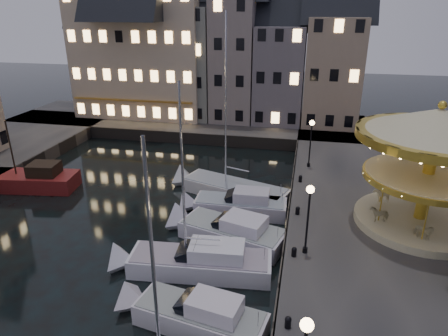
% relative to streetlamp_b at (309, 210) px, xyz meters
% --- Properties ---
extents(ground, '(160.00, 160.00, 0.00)m').
position_rel_streetlamp_b_xyz_m(ground, '(-7.20, -1.00, -4.02)').
color(ground, black).
rests_on(ground, ground).
extents(quay_east, '(16.00, 56.00, 1.30)m').
position_rel_streetlamp_b_xyz_m(quay_east, '(6.80, 5.00, -3.37)').
color(quay_east, '#474442').
rests_on(quay_east, ground).
extents(quay_north, '(44.00, 12.00, 1.30)m').
position_rel_streetlamp_b_xyz_m(quay_north, '(-15.20, 27.00, -3.37)').
color(quay_north, '#474442').
rests_on(quay_north, ground).
extents(quaywall_e, '(0.15, 44.00, 1.30)m').
position_rel_streetlamp_b_xyz_m(quaywall_e, '(-1.20, 5.00, -3.37)').
color(quaywall_e, '#47423A').
rests_on(quaywall_e, ground).
extents(quaywall_n, '(48.00, 0.15, 1.30)m').
position_rel_streetlamp_b_xyz_m(quaywall_n, '(-13.20, 21.00, -3.37)').
color(quaywall_n, '#47423A').
rests_on(quaywall_n, ground).
extents(streetlamp_b, '(0.44, 0.44, 4.17)m').
position_rel_streetlamp_b_xyz_m(streetlamp_b, '(0.00, 0.00, 0.00)').
color(streetlamp_b, black).
rests_on(streetlamp_b, quay_east).
extents(streetlamp_c, '(0.44, 0.44, 4.17)m').
position_rel_streetlamp_b_xyz_m(streetlamp_c, '(0.00, 13.50, 0.00)').
color(streetlamp_c, black).
rests_on(streetlamp_c, quay_east).
extents(bollard_a, '(0.30, 0.30, 0.57)m').
position_rel_streetlamp_b_xyz_m(bollard_a, '(-0.60, -6.00, -2.41)').
color(bollard_a, black).
rests_on(bollard_a, quay_east).
extents(bollard_b, '(0.30, 0.30, 0.57)m').
position_rel_streetlamp_b_xyz_m(bollard_b, '(-0.60, -0.50, -2.41)').
color(bollard_b, black).
rests_on(bollard_b, quay_east).
extents(bollard_c, '(0.30, 0.30, 0.57)m').
position_rel_streetlamp_b_xyz_m(bollard_c, '(-0.60, 4.50, -2.41)').
color(bollard_c, black).
rests_on(bollard_c, quay_east).
extents(bollard_d, '(0.30, 0.30, 0.57)m').
position_rel_streetlamp_b_xyz_m(bollard_d, '(-0.60, 10.00, -2.41)').
color(bollard_d, black).
rests_on(bollard_d, quay_east).
extents(townhouse_na, '(5.50, 8.00, 12.80)m').
position_rel_streetlamp_b_xyz_m(townhouse_na, '(-26.70, 29.00, 3.76)').
color(townhouse_na, '#9E937A').
rests_on(townhouse_na, quay_north).
extents(townhouse_nb, '(6.16, 8.00, 13.80)m').
position_rel_streetlamp_b_xyz_m(townhouse_nb, '(-21.25, 29.00, 4.26)').
color(townhouse_nb, gray).
rests_on(townhouse_nb, quay_north).
extents(townhouse_nc, '(6.82, 8.00, 14.80)m').
position_rel_streetlamp_b_xyz_m(townhouse_nc, '(-15.20, 29.00, 4.76)').
color(townhouse_nc, gray).
rests_on(townhouse_nc, quay_north).
extents(townhouse_nd, '(5.50, 8.00, 15.80)m').
position_rel_streetlamp_b_xyz_m(townhouse_nd, '(-9.45, 29.00, 5.26)').
color(townhouse_nd, gray).
rests_on(townhouse_nd, quay_north).
extents(townhouse_ne, '(6.16, 8.00, 12.80)m').
position_rel_streetlamp_b_xyz_m(townhouse_ne, '(-4.00, 29.00, 3.76)').
color(townhouse_ne, slate).
rests_on(townhouse_ne, quay_north).
extents(townhouse_nf, '(6.82, 8.00, 13.80)m').
position_rel_streetlamp_b_xyz_m(townhouse_nf, '(2.05, 29.00, 4.26)').
color(townhouse_nf, tan).
rests_on(townhouse_nf, quay_north).
extents(hotel_corner, '(17.60, 9.00, 16.80)m').
position_rel_streetlamp_b_xyz_m(hotel_corner, '(-21.20, 29.00, 5.76)').
color(hotel_corner, beige).
rests_on(hotel_corner, quay_north).
extents(motorboat_b, '(7.44, 3.29, 2.15)m').
position_rel_streetlamp_b_xyz_m(motorboat_b, '(-5.10, -5.47, -3.38)').
color(motorboat_b, silver).
rests_on(motorboat_b, ground).
extents(motorboat_c, '(9.23, 3.15, 12.21)m').
position_rel_streetlamp_b_xyz_m(motorboat_c, '(-6.23, -1.37, -3.34)').
color(motorboat_c, white).
rests_on(motorboat_c, ground).
extents(motorboat_d, '(7.97, 4.60, 2.15)m').
position_rel_streetlamp_b_xyz_m(motorboat_d, '(-5.03, 2.44, -3.38)').
color(motorboat_d, silver).
rests_on(motorboat_d, ground).
extents(motorboat_e, '(7.77, 2.45, 2.15)m').
position_rel_streetlamp_b_xyz_m(motorboat_e, '(-5.18, 6.15, -3.38)').
color(motorboat_e, silver).
rests_on(motorboat_e, ground).
extents(motorboat_f, '(9.71, 5.35, 13.03)m').
position_rel_streetlamp_b_xyz_m(motorboat_f, '(-6.26, 9.09, -3.49)').
color(motorboat_f, silver).
rests_on(motorboat_f, ground).
extents(red_fishing_boat, '(8.24, 3.84, 6.08)m').
position_rel_streetlamp_b_xyz_m(red_fishing_boat, '(-22.83, 6.92, -3.31)').
color(red_fishing_boat, maroon).
rests_on(red_fishing_boat, ground).
extents(carousel, '(9.18, 9.18, 8.03)m').
position_rel_streetlamp_b_xyz_m(carousel, '(7.07, 4.76, 2.57)').
color(carousel, beige).
rests_on(carousel, quay_east).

